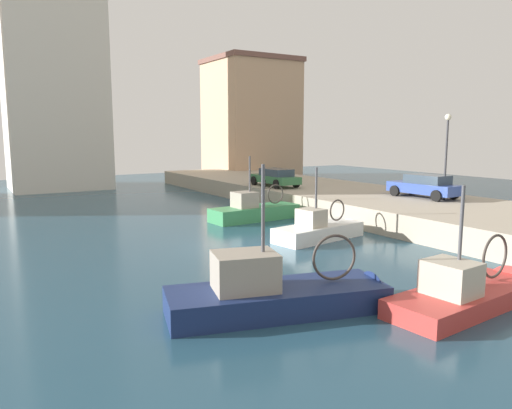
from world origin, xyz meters
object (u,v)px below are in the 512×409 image
at_px(fishing_boat_red, 472,300).
at_px(mooring_bollard_mid, 264,184).
at_px(fishing_boat_navy, 288,305).
at_px(parked_car_green, 275,177).
at_px(quay_streetlamp, 447,142).
at_px(fishing_boat_green, 259,217).
at_px(parked_car_blue, 425,186).
at_px(fishing_boat_white, 323,236).

relative_size(fishing_boat_red, mooring_bollard_mid, 11.46).
xyz_separation_m(fishing_boat_navy, parked_car_green, (11.51, 18.01, 1.71)).
relative_size(parked_car_green, quay_streetlamp, 0.91).
bearing_deg(fishing_boat_green, parked_car_green, 48.46).
bearing_deg(fishing_boat_red, fishing_boat_green, 81.97).
relative_size(mooring_bollard_mid, quay_streetlamp, 0.11).
relative_size(fishing_boat_green, quay_streetlamp, 1.29).
bearing_deg(parked_car_green, fishing_boat_red, -107.97).
height_order(fishing_boat_navy, fishing_boat_red, fishing_boat_navy).
distance_m(fishing_boat_green, fishing_boat_red, 15.55).
height_order(parked_car_blue, quay_streetlamp, quay_streetlamp).
xyz_separation_m(fishing_boat_red, parked_car_green, (6.62, 20.42, 1.72)).
bearing_deg(parked_car_blue, fishing_boat_green, 151.43).
xyz_separation_m(fishing_boat_green, quay_streetlamp, (8.75, -5.86, 4.33)).
height_order(fishing_boat_navy, parked_car_green, fishing_boat_navy).
bearing_deg(fishing_boat_white, fishing_boat_green, 88.92).
relative_size(fishing_boat_red, parked_car_green, 1.44).
bearing_deg(parked_car_green, fishing_boat_navy, -122.58).
bearing_deg(fishing_boat_navy, parked_car_green, 57.42).
distance_m(fishing_boat_white, quay_streetlamp, 9.87).
relative_size(fishing_boat_red, quay_streetlamp, 1.31).
bearing_deg(mooring_bollard_mid, fishing_boat_white, -107.14).
relative_size(fishing_boat_navy, quay_streetlamp, 1.49).
height_order(parked_car_green, quay_streetlamp, quay_streetlamp).
bearing_deg(fishing_boat_green, parked_car_blue, -28.57).
bearing_deg(quay_streetlamp, mooring_bollard_mid, 118.81).
bearing_deg(mooring_bollard_mid, parked_car_green, 24.48).
distance_m(fishing_boat_green, fishing_boat_white, 6.02).
distance_m(fishing_boat_red, parked_car_blue, 15.29).
xyz_separation_m(fishing_boat_white, parked_car_blue, (8.68, 1.36, 1.79)).
bearing_deg(fishing_boat_red, quay_streetlamp, 41.12).
bearing_deg(parked_car_green, mooring_bollard_mid, -155.52).
xyz_separation_m(fishing_boat_green, fishing_boat_white, (-0.11, -6.02, -0.01)).
xyz_separation_m(fishing_boat_red, parked_car_blue, (10.73, 10.74, 1.77)).
bearing_deg(fishing_boat_white, fishing_boat_navy, -134.90).
relative_size(fishing_boat_green, parked_car_blue, 1.43).
relative_size(fishing_boat_green, fishing_boat_red, 0.99).
bearing_deg(fishing_boat_navy, fishing_boat_white, 45.10).
height_order(fishing_boat_red, mooring_bollard_mid, fishing_boat_red).
height_order(fishing_boat_red, parked_car_green, fishing_boat_red).
bearing_deg(mooring_bollard_mid, parked_car_blue, -58.96).
distance_m(fishing_boat_white, parked_car_green, 12.07).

